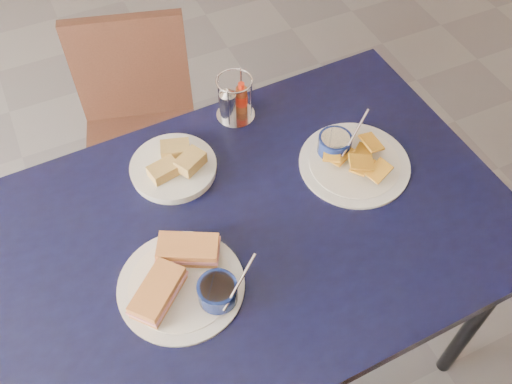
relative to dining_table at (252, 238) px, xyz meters
name	(u,v)px	position (x,y,z in m)	size (l,w,h in m)	color
ground	(206,376)	(-0.19, -0.04, -0.69)	(6.00, 6.00, 0.00)	#515156
dining_table	(252,238)	(0.00, 0.00, 0.00)	(1.32, 0.90, 0.75)	black
chair_far	(133,119)	(-0.12, 0.75, -0.21)	(0.48, 0.47, 0.83)	black
sandwich_plate	(184,280)	(-0.21, -0.09, 0.09)	(0.31, 0.29, 0.12)	white
plantain_plate	(349,157)	(0.32, 0.08, 0.08)	(0.30, 0.30, 0.12)	white
bread_basket	(174,166)	(-0.11, 0.24, 0.08)	(0.22, 0.22, 0.07)	white
condiment_caddy	(233,101)	(0.11, 0.36, 0.12)	(0.11, 0.11, 0.14)	silver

